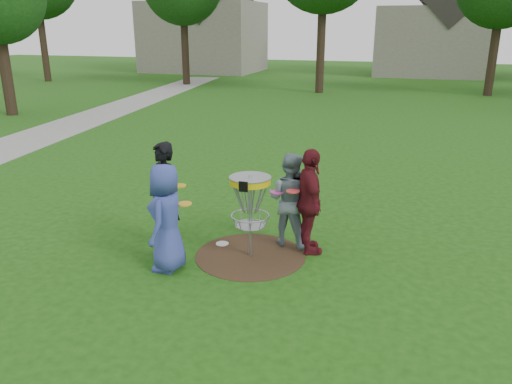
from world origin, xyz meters
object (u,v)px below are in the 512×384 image
(player_maroon, at_px, (310,202))
(disc_golf_basket, at_px, (250,197))
(player_blue, at_px, (167,218))
(player_grey, at_px, (290,199))
(player_black, at_px, (164,196))

(player_maroon, distance_m, disc_golf_basket, 0.98)
(player_blue, xyz_separation_m, disc_golf_basket, (1.06, 0.79, 0.19))
(player_grey, bearing_deg, player_black, 30.06)
(disc_golf_basket, bearing_deg, player_black, -175.86)
(player_grey, bearing_deg, player_blue, 51.90)
(disc_golf_basket, bearing_deg, player_blue, -143.14)
(player_maroon, height_order, disc_golf_basket, player_maroon)
(player_black, bearing_deg, player_maroon, 53.28)
(player_grey, xyz_separation_m, disc_golf_basket, (-0.48, -0.66, 0.22))
(player_grey, distance_m, disc_golf_basket, 0.84)
(player_blue, xyz_separation_m, player_maroon, (1.92, 1.23, 0.04))
(player_blue, height_order, player_grey, player_blue)
(player_maroon, bearing_deg, player_blue, 96.85)
(player_blue, height_order, player_black, player_black)
(player_maroon, xyz_separation_m, disc_golf_basket, (-0.86, -0.44, 0.15))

